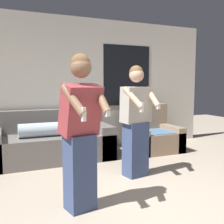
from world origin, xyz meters
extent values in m
plane|color=tan|center=(0.00, 0.00, 0.00)|extent=(14.00, 14.00, 0.00)
cube|color=beige|center=(0.00, 3.12, 1.35)|extent=(5.97, 0.06, 2.70)
cube|color=black|center=(1.12, 3.09, 1.55)|extent=(1.10, 0.01, 1.30)
cube|color=slate|center=(-0.65, 2.55, 0.23)|extent=(2.17, 0.98, 0.46)
cube|color=slate|center=(-0.65, 2.93, 0.67)|extent=(2.17, 0.22, 0.42)
cube|color=slate|center=(0.29, 2.55, 0.30)|extent=(0.28, 0.98, 0.60)
cylinder|color=silver|center=(-0.65, 2.43, 0.58)|extent=(1.10, 0.24, 0.24)
cube|color=#937A60|center=(1.39, 2.42, 0.20)|extent=(0.99, 0.87, 0.40)
cube|color=#937A60|center=(1.39, 2.75, 0.67)|extent=(0.99, 0.20, 0.53)
cube|color=#937A60|center=(0.99, 2.42, 0.25)|extent=(0.18, 0.87, 0.50)
cube|color=#937A60|center=(1.80, 2.42, 0.25)|extent=(0.18, 0.87, 0.50)
cube|color=slate|center=(1.39, 2.37, 0.41)|extent=(0.84, 0.70, 0.01)
cube|color=#384770|center=(-0.68, 0.55, 0.41)|extent=(0.34, 0.30, 0.83)
cube|color=#99383D|center=(-0.67, 0.52, 1.09)|extent=(0.45, 0.41, 0.56)
sphere|color=brown|center=(-0.67, 0.50, 1.53)|extent=(0.22, 0.22, 0.22)
sphere|color=brown|center=(-0.67, 0.51, 1.57)|extent=(0.21, 0.21, 0.21)
cylinder|color=brown|center=(-0.79, 0.34, 1.21)|extent=(0.21, 0.36, 0.31)
cube|color=white|center=(-0.73, 0.20, 1.08)|extent=(0.04, 0.04, 0.13)
cylinder|color=brown|center=(-0.48, 0.41, 1.21)|extent=(0.11, 0.36, 0.31)
cube|color=white|center=(-0.47, 0.26, 1.08)|extent=(0.05, 0.05, 0.08)
cube|color=#384770|center=(0.37, 1.25, 0.40)|extent=(0.37, 0.30, 0.81)
cube|color=#ADA89E|center=(0.37, 1.25, 1.06)|extent=(0.47, 0.32, 0.52)
sphere|color=tan|center=(0.37, 1.24, 1.49)|extent=(0.21, 0.21, 0.21)
sphere|color=brown|center=(0.37, 1.25, 1.53)|extent=(0.20, 0.20, 0.20)
cylinder|color=tan|center=(0.23, 1.06, 1.18)|extent=(0.21, 0.36, 0.31)
cube|color=white|center=(0.28, 0.92, 1.06)|extent=(0.04, 0.04, 0.13)
cylinder|color=tan|center=(0.58, 1.14, 1.18)|extent=(0.09, 0.36, 0.31)
cube|color=white|center=(0.58, 0.98, 1.06)|extent=(0.05, 0.04, 0.08)
camera|label=1|loc=(-1.42, -2.12, 1.36)|focal=42.00mm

